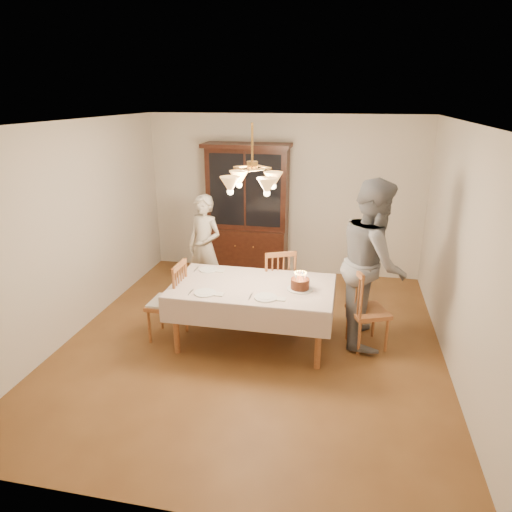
% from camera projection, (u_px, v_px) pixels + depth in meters
% --- Properties ---
extents(ground, '(5.00, 5.00, 0.00)m').
position_uv_depth(ground, '(253.00, 341.00, 5.63)').
color(ground, brown).
rests_on(ground, ground).
extents(room_shell, '(5.00, 5.00, 5.00)m').
position_uv_depth(room_shell, '(252.00, 217.00, 5.10)').
color(room_shell, white).
rests_on(room_shell, ground).
extents(dining_table, '(1.90, 1.10, 0.76)m').
position_uv_depth(dining_table, '(253.00, 291.00, 5.40)').
color(dining_table, brown).
rests_on(dining_table, ground).
extents(china_hutch, '(1.38, 0.54, 2.16)m').
position_uv_depth(china_hutch, '(248.00, 213.00, 7.47)').
color(china_hutch, black).
rests_on(china_hutch, ground).
extents(chair_far_side, '(0.57, 0.56, 1.00)m').
position_uv_depth(chair_far_side, '(277.00, 287.00, 6.09)').
color(chair_far_side, brown).
rests_on(chair_far_side, ground).
extents(chair_left_end, '(0.43, 0.45, 1.00)m').
position_uv_depth(chair_left_end, '(168.00, 304.00, 5.59)').
color(chair_left_end, brown).
rests_on(chair_left_end, ground).
extents(chair_right_end, '(0.56, 0.57, 1.00)m').
position_uv_depth(chair_right_end, '(367.00, 312.00, 5.40)').
color(chair_right_end, brown).
rests_on(chair_right_end, ground).
extents(elderly_woman, '(0.66, 0.55, 1.54)m').
position_uv_depth(elderly_woman, '(205.00, 247.00, 6.67)').
color(elderly_woman, beige).
rests_on(elderly_woman, ground).
extents(adult_in_grey, '(0.80, 1.01, 2.00)m').
position_uv_depth(adult_in_grey, '(373.00, 263.00, 5.38)').
color(adult_in_grey, slate).
rests_on(adult_in_grey, ground).
extents(birthday_cake, '(0.30, 0.30, 0.21)m').
position_uv_depth(birthday_cake, '(300.00, 284.00, 5.23)').
color(birthday_cake, white).
rests_on(birthday_cake, dining_table).
extents(place_setting_near_left, '(0.39, 0.25, 0.02)m').
position_uv_depth(place_setting_near_left, '(206.00, 293.00, 5.13)').
color(place_setting_near_left, white).
rests_on(place_setting_near_left, dining_table).
extents(place_setting_near_right, '(0.40, 0.26, 0.02)m').
position_uv_depth(place_setting_near_right, '(267.00, 298.00, 5.02)').
color(place_setting_near_right, white).
rests_on(place_setting_near_right, dining_table).
extents(place_setting_far_left, '(0.38, 0.23, 0.02)m').
position_uv_depth(place_setting_far_left, '(209.00, 270.00, 5.81)').
color(place_setting_far_left, white).
rests_on(place_setting_far_left, dining_table).
extents(chandelier, '(0.62, 0.62, 0.73)m').
position_uv_depth(chandelier, '(252.00, 182.00, 4.97)').
color(chandelier, '#BF8C3F').
rests_on(chandelier, ground).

